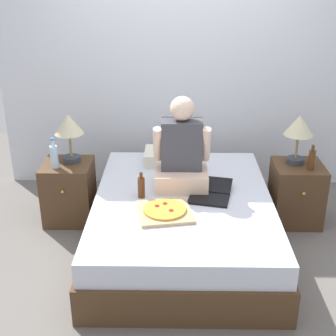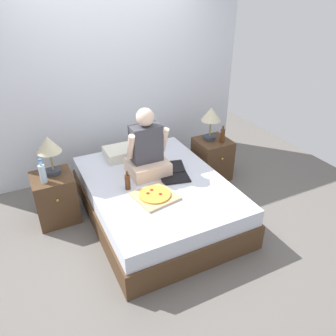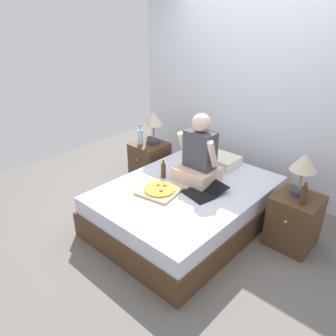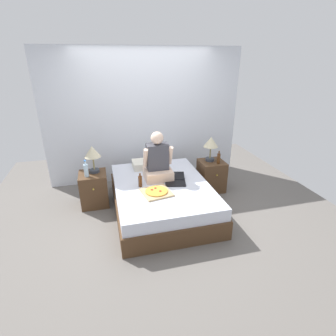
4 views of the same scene
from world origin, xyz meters
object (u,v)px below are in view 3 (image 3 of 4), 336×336
at_px(lamp_on_right_nightstand, 304,165).
at_px(laptop, 203,192).
at_px(lamp_on_left_nightstand, 153,121).
at_px(beer_bottle_on_bed, 163,170).
at_px(bed, 186,205).
at_px(beer_bottle, 303,195).
at_px(person_seated, 199,157).
at_px(nightstand_left, 150,162).
at_px(nightstand_right, 294,221).
at_px(pizza_box, 160,190).
at_px(water_bottle, 140,136).

bearing_deg(lamp_on_right_nightstand, laptop, -147.85).
relative_size(lamp_on_left_nightstand, beer_bottle_on_bed, 2.05).
height_order(bed, laptop, laptop).
bearing_deg(lamp_on_left_nightstand, beer_bottle, -4.02).
bearing_deg(lamp_on_right_nightstand, beer_bottle_on_bed, -158.96).
distance_m(lamp_on_left_nightstand, beer_bottle_on_bed, 0.91).
xyz_separation_m(lamp_on_left_nightstand, beer_bottle, (2.14, -0.15, -0.23)).
relative_size(lamp_on_left_nightstand, person_seated, 0.58).
xyz_separation_m(nightstand_left, beer_bottle, (2.18, -0.10, 0.38)).
height_order(bed, nightstand_left, nightstand_left).
distance_m(nightstand_left, beer_bottle, 2.21).
xyz_separation_m(lamp_on_left_nightstand, person_seated, (1.00, -0.29, -0.13)).
xyz_separation_m(nightstand_left, laptop, (1.28, -0.45, 0.21)).
xyz_separation_m(nightstand_right, beer_bottle_on_bed, (-1.39, -0.47, 0.28)).
bearing_deg(beer_bottle_on_bed, lamp_on_right_nightstand, 21.04).
distance_m(lamp_on_right_nightstand, pizza_box, 1.47).
height_order(water_bottle, pizza_box, water_bottle).
height_order(bed, beer_bottle_on_bed, beer_bottle_on_bed).
bearing_deg(lamp_on_left_nightstand, beer_bottle_on_bed, -37.94).
bearing_deg(beer_bottle, nightstand_right, 125.01).
relative_size(lamp_on_right_nightstand, laptop, 0.95).
relative_size(water_bottle, beer_bottle_on_bed, 1.25).
bearing_deg(lamp_on_left_nightstand, pizza_box, -42.39).
relative_size(lamp_on_right_nightstand, person_seated, 0.58).
distance_m(nightstand_left, beer_bottle_on_bed, 0.90).
bearing_deg(nightstand_left, beer_bottle_on_bed, -33.64).
xyz_separation_m(water_bottle, person_seated, (1.12, -0.15, 0.08)).
relative_size(nightstand_left, pizza_box, 1.22).
distance_m(person_seated, laptop, 0.41).
xyz_separation_m(lamp_on_left_nightstand, beer_bottle_on_bed, (0.67, -0.52, -0.33)).
xyz_separation_m(water_bottle, laptop, (1.36, -0.36, -0.18)).
xyz_separation_m(bed, lamp_on_right_nightstand, (1.02, 0.51, 0.66)).
bearing_deg(person_seated, pizza_box, -104.77).
bearing_deg(person_seated, nightstand_right, 12.91).
height_order(bed, lamp_on_right_nightstand, lamp_on_right_nightstand).
bearing_deg(bed, nightstand_left, 156.48).
relative_size(nightstand_right, beer_bottle_on_bed, 2.57).
bearing_deg(bed, beer_bottle_on_bed, -177.31).
bearing_deg(lamp_on_right_nightstand, person_seated, -164.13).
xyz_separation_m(person_seated, beer_bottle_on_bed, (-0.33, -0.23, -0.20)).
relative_size(nightstand_left, beer_bottle_on_bed, 2.57).
xyz_separation_m(nightstand_left, beer_bottle_on_bed, (0.71, -0.47, 0.28)).
distance_m(bed, beer_bottle, 1.25).
bearing_deg(lamp_on_right_nightstand, beer_bottle, -56.31).
xyz_separation_m(person_seated, pizza_box, (-0.13, -0.50, -0.27)).
distance_m(lamp_on_right_nightstand, beer_bottle, 0.29).
xyz_separation_m(lamp_on_right_nightstand, person_seated, (-1.04, -0.29, -0.13)).
xyz_separation_m(nightstand_right, laptop, (-0.83, -0.45, 0.21)).
height_order(nightstand_left, beer_bottle_on_bed, beer_bottle_on_bed).
distance_m(water_bottle, laptop, 1.41).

